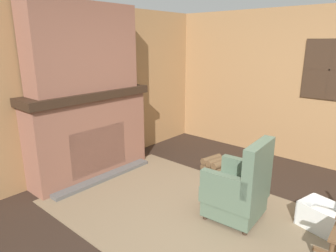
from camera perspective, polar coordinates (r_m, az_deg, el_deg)
The scene contains 12 objects.
ground_plane at distance 3.36m, azimuth 11.28°, elevation -20.06°, with size 14.00×14.00×0.00m, color #2D2119.
wood_panel_wall_left at distance 4.63m, azimuth -17.04°, elevation 6.28°, with size 0.06×5.75×2.48m.
wood_panel_wall_back at distance 5.22m, azimuth 26.64°, elevation 6.41°, with size 5.75×0.09×2.48m.
fireplace_hearth at distance 4.54m, azimuth -14.62°, elevation -1.53°, with size 0.66×1.90×1.28m.
chimney_breast at distance 4.36m, azimuth -15.87°, elevation 14.14°, with size 0.39×1.59×1.18m.
area_rug at distance 3.59m, azimuth 5.92°, elevation -17.10°, with size 3.60×2.14×0.01m.
armchair at distance 3.49m, azimuth 13.35°, elevation -11.79°, with size 0.64×0.64×0.95m.
firewood_stack at distance 4.76m, azimuth 9.18°, elevation -7.24°, with size 0.41×0.43×0.21m.
laundry_basket at distance 3.73m, azimuth 27.54°, elevation -15.21°, with size 0.53×0.44×0.29m.
oil_lamp_vase at distance 4.21m, azimuth -20.57°, elevation 7.17°, with size 0.13×0.13×0.32m.
storage_case at distance 4.69m, azimuth -11.27°, elevation 8.02°, with size 0.13×0.25×0.12m.
decorative_plate_on_mantel at distance 4.46m, azimuth -15.65°, elevation 8.42°, with size 0.07×0.29×0.29m.
Camera 1 is at (1.28, -2.41, 1.96)m, focal length 32.00 mm.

